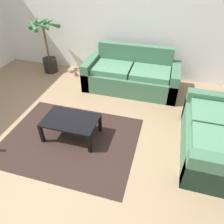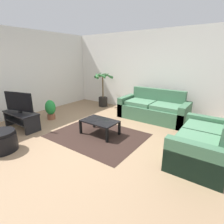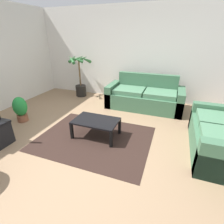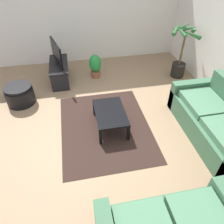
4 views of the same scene
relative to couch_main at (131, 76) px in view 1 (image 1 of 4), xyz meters
name	(u,v)px [view 1 (image 1 of 4)]	position (x,y,z in m)	size (l,w,h in m)	color
ground_plane	(60,155)	(-0.64, -2.28, -0.30)	(6.60, 6.60, 0.00)	#937556
wall_back	(112,17)	(-0.64, 0.72, 1.05)	(6.00, 0.06, 2.70)	silver
couch_main	(131,76)	(0.00, 0.00, 0.00)	(2.05, 0.90, 0.90)	#3F6B4C
couch_loveseat	(217,137)	(1.64, -1.56, 0.00)	(0.90, 1.65, 0.90)	#3F6B4C
coffee_table	(71,122)	(-0.63, -1.84, 0.01)	(0.88, 0.56, 0.36)	black
area_rug	(70,140)	(-0.63, -1.94, -0.30)	(2.20, 1.70, 0.01)	black
potted_palm	(47,50)	(-2.19, 0.26, 0.27)	(0.70, 0.65, 1.35)	black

